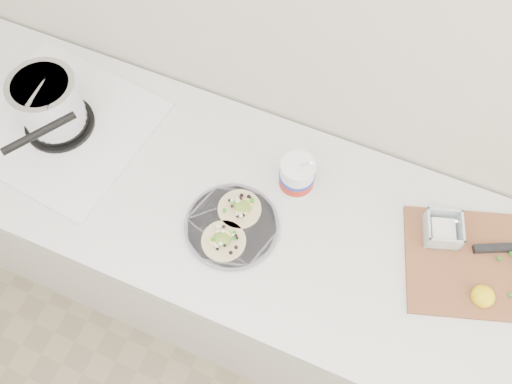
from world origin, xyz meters
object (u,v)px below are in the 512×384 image
at_px(taco_plate, 232,225).
at_px(stove, 54,111).
at_px(tub, 298,175).
at_px(cutboard, 487,259).

bearing_deg(taco_plate, stove, 170.93).
xyz_separation_m(stove, taco_plate, (0.62, -0.10, -0.07)).
bearing_deg(tub, taco_plate, -121.52).
relative_size(stove, cutboard, 1.09).
relative_size(stove, taco_plate, 2.12).
bearing_deg(tub, cutboard, -1.15).
bearing_deg(stove, taco_plate, -2.98).
height_order(taco_plate, tub, tub).
xyz_separation_m(taco_plate, cutboard, (0.67, 0.18, -0.00)).
bearing_deg(stove, cutboard, 9.72).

